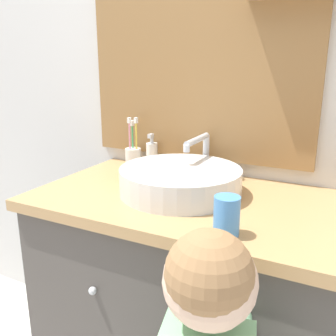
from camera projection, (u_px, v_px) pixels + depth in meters
The scene contains 6 objects.
wall_back at pixel (250, 43), 1.29m from camera, with size 3.20×0.18×2.50m.
vanity_counter at pixel (207, 314), 1.27m from camera, with size 1.14×0.58×0.83m.
sink_basin at pixel (181, 180), 1.21m from camera, with size 0.39×0.44×0.16m.
toothbrush_holder at pixel (133, 155), 1.51m from camera, with size 0.06×0.06×0.20m.
soap_dispenser at pixel (152, 155), 1.49m from camera, with size 0.05×0.05×0.14m.
drinking_cup at pixel (227, 216), 0.91m from camera, with size 0.06×0.06×0.10m, color #4789D1.
Camera 1 is at (0.37, -0.71, 1.24)m, focal length 40.00 mm.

